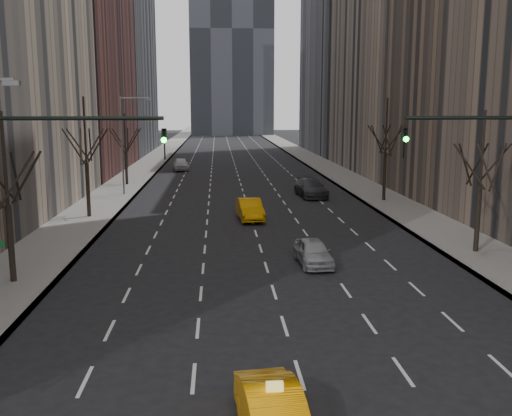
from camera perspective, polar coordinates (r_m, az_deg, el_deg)
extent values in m
cube|color=slate|center=(79.27, -10.98, 4.04)|extent=(4.50, 320.00, 0.15)
cube|color=slate|center=(80.03, 6.75, 4.21)|extent=(4.50, 320.00, 0.15)
cylinder|color=black|center=(28.62, -23.31, -3.28)|extent=(0.28, 0.28, 3.57)
cylinder|color=black|center=(28.03, -23.86, 4.52)|extent=(0.16, 0.16, 4.25)
cylinder|color=black|center=(28.86, -22.89, 2.94)|extent=(0.42, 1.80, 2.52)
cylinder|color=black|center=(28.13, -21.98, 2.83)|extent=(1.74, 0.72, 2.52)
cylinder|color=black|center=(27.38, -22.82, 2.60)|extent=(1.46, 1.25, 2.52)
cylinder|color=black|center=(43.73, -16.46, 1.77)|extent=(0.28, 0.28, 3.99)
cylinder|color=black|center=(43.35, -16.74, 7.50)|extent=(0.16, 0.16, 4.75)
cylinder|color=black|center=(44.20, -16.24, 6.07)|extent=(0.42, 1.80, 2.52)
cylinder|color=black|center=(43.52, -15.54, 6.05)|extent=(1.74, 0.72, 2.52)
cylinder|color=black|center=(42.73, -15.96, 5.96)|extent=(1.46, 1.25, 2.52)
cylinder|color=black|center=(42.62, -17.11, 5.90)|extent=(0.42, 1.80, 2.52)
cylinder|color=black|center=(43.31, -17.80, 5.92)|extent=(1.74, 0.72, 2.52)
cylinder|color=black|center=(44.09, -17.35, 6.01)|extent=(1.46, 1.25, 2.52)
cylinder|color=black|center=(61.33, -12.84, 3.91)|extent=(0.28, 0.28, 3.36)
cylinder|color=black|center=(61.06, -12.97, 7.34)|extent=(0.16, 0.16, 4.00)
cylinder|color=black|center=(61.91, -12.69, 6.67)|extent=(0.42, 1.80, 2.52)
cylinder|color=black|center=(61.27, -12.15, 6.66)|extent=(1.74, 0.72, 2.52)
cylinder|color=black|center=(60.45, -12.41, 6.60)|extent=(1.46, 1.25, 2.52)
cylinder|color=black|center=(60.29, -13.21, 6.56)|extent=(0.42, 1.80, 2.52)
cylinder|color=black|center=(60.94, -13.74, 6.58)|extent=(1.74, 0.72, 2.52)
cylinder|color=black|center=(61.75, -13.47, 6.63)|extent=(1.46, 1.25, 2.52)
cylinder|color=black|center=(34.09, 21.28, -1.11)|extent=(0.28, 0.28, 3.57)
cylinder|color=black|center=(33.60, 21.71, 5.45)|extent=(0.16, 0.16, 4.25)
cylinder|color=black|center=(34.50, 21.23, 4.08)|extent=(0.42, 1.80, 2.52)
cylinder|color=black|center=(34.29, 22.62, 3.96)|extent=(1.74, 0.72, 2.52)
cylinder|color=black|center=(33.47, 23.03, 3.80)|extent=(1.46, 1.25, 2.52)
cylinder|color=black|center=(32.85, 22.00, 3.77)|extent=(0.42, 1.80, 2.52)
cylinder|color=black|center=(33.07, 20.56, 3.90)|extent=(1.74, 0.72, 2.52)
cylinder|color=black|center=(33.90, 20.20, 4.05)|extent=(1.46, 1.25, 2.52)
cylinder|color=black|center=(50.72, 12.73, 3.03)|extent=(0.28, 0.28, 3.99)
cylinder|color=black|center=(50.39, 12.92, 7.97)|extent=(0.16, 0.16, 4.75)
cylinder|color=black|center=(51.30, 12.76, 6.72)|extent=(0.42, 1.80, 2.52)
cylinder|color=black|center=(50.96, 13.65, 6.67)|extent=(1.74, 0.72, 2.52)
cylinder|color=black|center=(50.11, 13.78, 6.61)|extent=(1.46, 1.25, 2.52)
cylinder|color=black|center=(49.59, 12.98, 6.61)|extent=(0.42, 1.80, 2.52)
cylinder|color=black|center=(49.93, 12.07, 6.66)|extent=(1.74, 0.72, 2.52)
cylinder|color=black|center=(50.79, 11.97, 6.72)|extent=(1.46, 1.25, 2.52)
cylinder|color=black|center=(20.89, -18.22, 8.52)|extent=(6.50, 0.14, 0.14)
imported|color=black|center=(20.38, -9.14, 6.33)|extent=(0.18, 0.22, 1.10)
sphere|color=#0CFF33|center=(20.19, -9.20, 6.72)|extent=(0.20, 0.20, 0.20)
cylinder|color=black|center=(22.59, 22.65, 8.33)|extent=(6.50, 0.14, 0.14)
imported|color=black|center=(21.38, 14.61, 6.30)|extent=(0.18, 0.22, 1.10)
sphere|color=#0CFF33|center=(21.20, 14.79, 6.67)|extent=(0.20, 0.20, 0.20)
cube|color=slate|center=(19.31, -23.25, 11.40)|extent=(0.50, 0.22, 0.15)
cylinder|color=slate|center=(54.08, -13.25, 6.10)|extent=(0.16, 0.16, 9.00)
cylinder|color=slate|center=(53.78, -12.05, 10.71)|extent=(2.60, 0.14, 0.14)
cube|color=slate|center=(53.62, -10.75, 10.65)|extent=(0.50, 0.22, 0.15)
imported|color=#FFA005|center=(14.84, 1.86, -20.10)|extent=(1.93, 4.25, 1.35)
imported|color=#9A9CA1|center=(29.97, 5.73, -4.40)|extent=(1.83, 4.06, 1.35)
imported|color=orange|center=(41.68, -0.62, -0.13)|extent=(2.00, 4.76, 1.53)
imported|color=#323238|center=(52.65, 5.51, 2.02)|extent=(2.71, 5.80, 1.64)
imported|color=silver|center=(75.03, -7.53, 4.36)|extent=(2.39, 4.91, 1.61)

